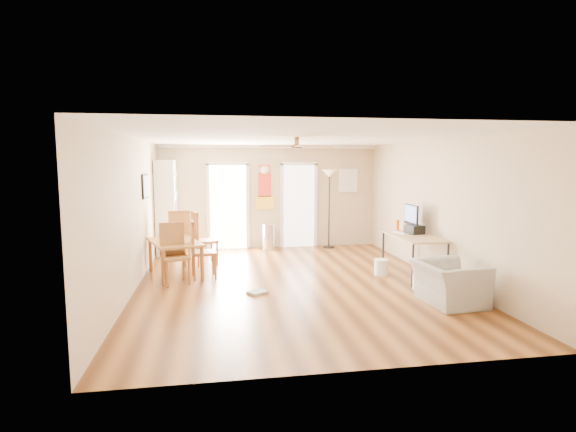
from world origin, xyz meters
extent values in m
plane|color=brown|center=(0.00, 0.00, 0.00)|extent=(7.00, 7.00, 0.00)
cube|color=red|center=(-0.13, 3.48, 1.55)|extent=(0.46, 0.03, 1.10)
cube|color=white|center=(2.05, 3.47, 1.70)|extent=(0.50, 0.04, 0.60)
cube|color=black|center=(-2.73, 1.40, 1.70)|extent=(0.04, 0.66, 0.48)
cylinder|color=silver|center=(-0.08, 3.15, 0.32)|extent=(0.37, 0.37, 0.65)
cube|color=white|center=(2.20, 0.43, 0.80)|extent=(0.21, 0.39, 0.01)
cube|color=black|center=(2.45, 0.33, 0.87)|extent=(0.34, 0.37, 0.17)
cylinder|color=orange|center=(2.30, 0.79, 0.90)|extent=(0.08, 0.08, 0.21)
cylinder|color=white|center=(1.78, 0.31, 0.15)|extent=(0.33, 0.33, 0.31)
cylinder|color=white|center=(2.06, -0.76, 0.14)|extent=(0.30, 0.30, 0.27)
cube|color=#9C9C97|center=(-0.71, -0.56, 0.02)|extent=(0.37, 0.36, 0.04)
imported|color=#989894|center=(2.15, -1.57, 0.32)|extent=(0.94, 1.06, 0.65)
camera|label=1|loc=(-1.38, -7.78, 2.17)|focal=27.94mm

